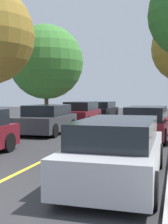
# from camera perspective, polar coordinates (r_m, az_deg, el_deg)

# --- Properties ---
(center_line) EXTENTS (0.12, 39.20, 0.01)m
(center_line) POSITION_cam_1_polar(r_m,az_deg,el_deg) (9.77, -5.43, -7.99)
(center_line) COLOR gold
(center_line) RESTS_ON ground
(parked_car_left_near) EXTENTS (2.09, 4.12, 1.41)m
(parked_car_left_near) POSITION_cam_1_polar(r_m,az_deg,el_deg) (15.10, -6.99, -1.40)
(parked_car_left_near) COLOR #38383D
(parked_car_left_near) RESTS_ON ground
(parked_car_left_far) EXTENTS (2.08, 4.54, 1.47)m
(parked_car_left_far) POSITION_cam_1_polar(r_m,az_deg,el_deg) (20.33, -0.59, -0.12)
(parked_car_left_far) COLOR maroon
(parked_car_left_far) RESTS_ON ground
(parked_car_left_farthest) EXTENTS (1.95, 4.65, 1.34)m
(parked_car_left_farthest) POSITION_cam_1_polar(r_m,az_deg,el_deg) (26.60, 3.63, 0.51)
(parked_car_left_farthest) COLOR black
(parked_car_left_farthest) RESTS_ON ground
(parked_car_right_nearest) EXTENTS (1.90, 4.39, 1.37)m
(parked_car_right_nearest) POSITION_cam_1_polar(r_m,az_deg,el_deg) (6.73, 6.39, -7.16)
(parked_car_right_nearest) COLOR #B7B7BC
(parked_car_right_nearest) RESTS_ON ground
(parked_car_right_near) EXTENTS (1.95, 4.38, 1.41)m
(parked_car_right_near) POSITION_cam_1_polar(r_m,az_deg,el_deg) (13.40, 11.71, -2.04)
(parked_car_right_near) COLOR maroon
(parked_car_right_near) RESTS_ON ground
(street_tree_left_near) EXTENTS (4.69, 4.69, 6.20)m
(street_tree_left_near) POSITION_cam_1_polar(r_m,az_deg,el_deg) (19.56, -7.13, 9.29)
(street_tree_left_near) COLOR brown
(street_tree_left_near) RESTS_ON sidewalk_left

